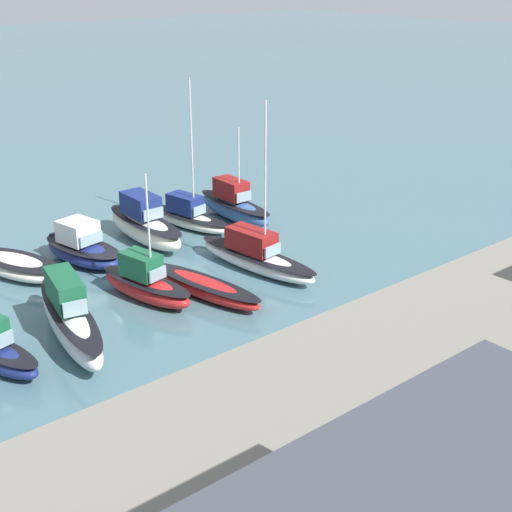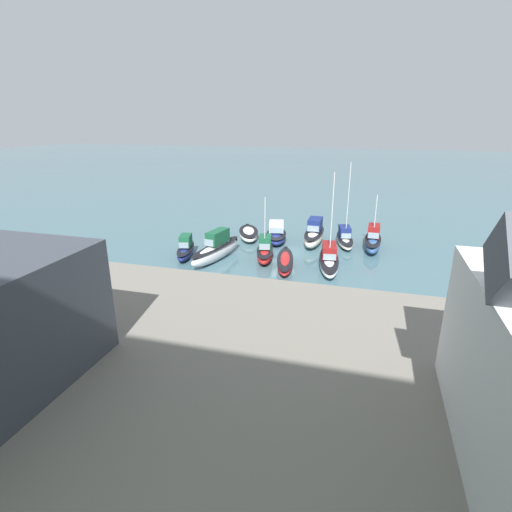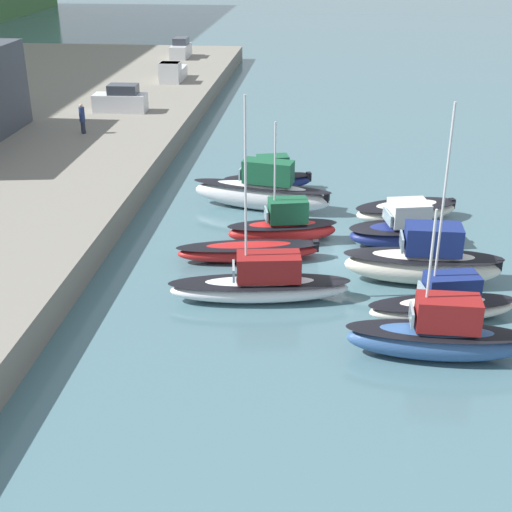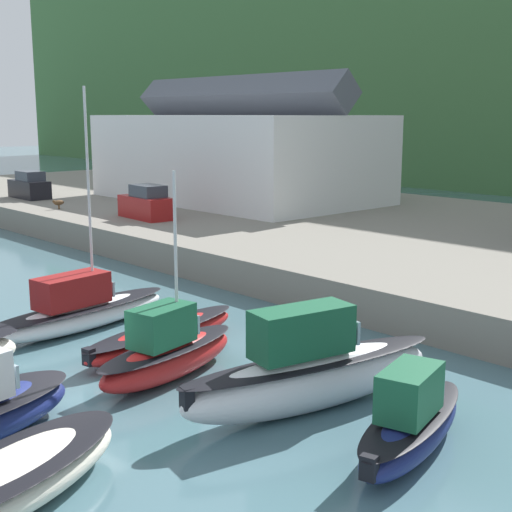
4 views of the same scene
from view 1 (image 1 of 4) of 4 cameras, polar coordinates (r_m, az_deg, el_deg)
name	(u,v)px [view 1 (image 1 of 4)]	position (r m, az deg, el deg)	size (l,w,h in m)	color
ground_plane	(140,275)	(38.20, -9.26, -1.54)	(320.00, 320.00, 0.00)	#476B75
moored_boat_0	(256,256)	(38.08, -0.03, 0.01)	(2.88, 8.25, 9.15)	white
moored_boat_1	(204,287)	(35.24, -4.15, -2.49)	(2.84, 7.35, 0.95)	red
moored_boat_2	(145,283)	(35.11, -8.84, -2.18)	(2.81, 6.00, 6.47)	red
moored_boat_3	(70,318)	(31.90, -14.66, -4.84)	(3.19, 8.50, 3.00)	white
moored_boat_5	(234,205)	(45.58, -1.78, 4.07)	(1.82, 6.90, 6.10)	#33568E
moored_boat_6	(188,216)	(44.49, -5.46, 3.23)	(2.89, 6.57, 9.24)	white
moored_boat_7	(144,225)	(42.34, -8.92, 2.49)	(2.02, 7.34, 2.88)	white
moored_boat_8	(82,248)	(40.10, -13.75, 0.62)	(3.38, 5.95, 2.39)	navy
moored_boat_9	(17,266)	(39.43, -18.58, -0.76)	(4.12, 6.44, 1.09)	white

